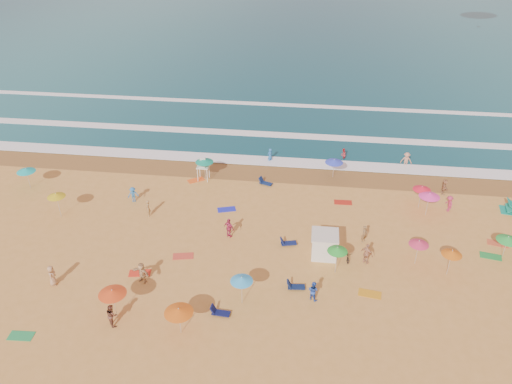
# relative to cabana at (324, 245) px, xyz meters

# --- Properties ---
(ground) EXTENTS (220.00, 220.00, 0.00)m
(ground) POSITION_rel_cabana_xyz_m (-3.70, 0.85, -1.00)
(ground) COLOR gold
(ground) RESTS_ON ground
(ocean) EXTENTS (220.00, 140.00, 0.18)m
(ocean) POSITION_rel_cabana_xyz_m (-3.70, 84.85, -1.00)
(ocean) COLOR #0C4756
(ocean) RESTS_ON ground
(wet_sand) EXTENTS (220.00, 220.00, 0.00)m
(wet_sand) POSITION_rel_cabana_xyz_m (-3.70, 13.35, -0.99)
(wet_sand) COLOR olive
(wet_sand) RESTS_ON ground
(surf_foam) EXTENTS (200.00, 18.70, 0.05)m
(surf_foam) POSITION_rel_cabana_xyz_m (-3.70, 22.17, -0.90)
(surf_foam) COLOR white
(surf_foam) RESTS_ON ground
(cabana) EXTENTS (2.00, 2.00, 2.00)m
(cabana) POSITION_rel_cabana_xyz_m (0.00, 0.00, 0.00)
(cabana) COLOR silver
(cabana) RESTS_ON ground
(cabana_roof) EXTENTS (2.20, 2.20, 0.12)m
(cabana_roof) POSITION_rel_cabana_xyz_m (0.00, 0.00, 1.06)
(cabana_roof) COLOR silver
(cabana_roof) RESTS_ON cabana
(bicycle) EXTENTS (0.79, 1.76, 0.89)m
(bicycle) POSITION_rel_cabana_xyz_m (1.90, -0.30, -0.55)
(bicycle) COLOR black
(bicycle) RESTS_ON ground
(lifeguard_stand) EXTENTS (1.20, 1.20, 2.10)m
(lifeguard_stand) POSITION_rel_cabana_xyz_m (-12.55, 11.13, 0.05)
(lifeguard_stand) COLOR white
(lifeguard_stand) RESTS_ON ground
(beach_umbrellas) EXTENTS (52.15, 25.03, 0.80)m
(beach_umbrellas) POSITION_rel_cabana_xyz_m (-2.91, 1.21, 1.14)
(beach_umbrellas) COLOR #1C3AEE
(beach_umbrellas) RESTS_ON ground
(loungers) EXTENTS (53.79, 20.16, 0.34)m
(loungers) POSITION_rel_cabana_xyz_m (1.56, -0.96, -0.83)
(loungers) COLOR #0E1649
(loungers) RESTS_ON ground
(towels) EXTENTS (37.04, 25.40, 0.03)m
(towels) POSITION_rel_cabana_xyz_m (-3.08, -0.45, -0.98)
(towels) COLOR red
(towels) RESTS_ON ground
(beachgoers) EXTENTS (32.95, 28.16, 2.11)m
(beachgoers) POSITION_rel_cabana_xyz_m (-3.39, 3.96, -0.20)
(beachgoers) COLOR tan
(beachgoers) RESTS_ON ground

